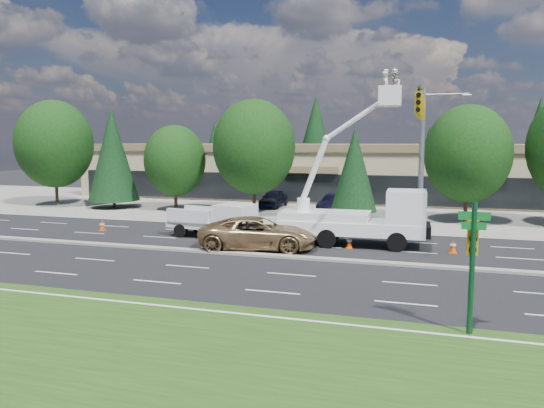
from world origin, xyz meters
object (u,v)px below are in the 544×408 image
(signal_mast, at_px, (422,137))
(utility_pickup, at_px, (217,224))
(street_sign_pole, at_px, (472,254))
(bucket_truck, at_px, (362,210))
(minivan, at_px, (258,233))

(signal_mast, xyz_separation_m, utility_pickup, (-11.63, -2.92, -5.20))
(street_sign_pole, xyz_separation_m, bucket_truck, (-4.96, 12.63, -0.41))
(street_sign_pole, relative_size, utility_pickup, 0.70)
(bucket_truck, distance_m, minivan, 5.94)
(signal_mast, height_order, bucket_truck, bucket_truck)
(street_sign_pole, height_order, minivan, street_sign_pole)
(utility_pickup, xyz_separation_m, bucket_truck, (8.65, 0.11, 1.17))
(street_sign_pole, relative_size, bucket_truck, 0.42)
(utility_pickup, bearing_deg, street_sign_pole, -31.19)
(signal_mast, xyz_separation_m, bucket_truck, (-2.99, -2.82, -4.03))
(utility_pickup, height_order, minivan, utility_pickup)
(street_sign_pole, bearing_deg, minivan, 135.48)
(street_sign_pole, bearing_deg, bucket_truck, 111.43)
(utility_pickup, distance_m, bucket_truck, 8.73)
(bucket_truck, bearing_deg, signal_mast, 41.29)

